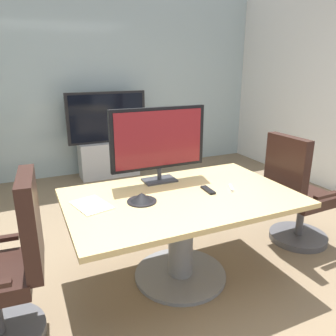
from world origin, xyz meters
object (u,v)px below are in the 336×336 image
Objects in this scene: conference_table at (181,219)px; conference_phone at (142,198)px; office_chair_right at (296,199)px; remote_control at (208,190)px; office_chair_left at (7,276)px; wall_display_unit at (108,149)px; tv_monitor at (159,140)px.

conference_table is 0.40m from conference_phone.
office_chair_right is 6.41× the size of remote_control.
wall_display_unit is at bearing 159.27° from office_chair_left.
remote_control reaches higher than conference_table.
office_chair_right is (1.26, 0.04, -0.07)m from conference_table.
tv_monitor reaches higher than wall_display_unit.
office_chair_right is at bearing 1.95° from conference_table.
wall_display_unit is (-1.12, 2.75, -0.01)m from office_chair_right.
office_chair_left and office_chair_right have the same top height.
office_chair_right is 2.97m from wall_display_unit.
office_chair_left is 0.99m from conference_phone.
wall_display_unit reaches higher than conference_phone.
conference_table is 1.61× the size of office_chair_right.
conference_table is at bearing -92.73° from wall_display_unit.
wall_display_unit is at bearing 86.20° from tv_monitor.
remote_control is (0.56, -0.02, -0.02)m from conference_phone.
office_chair_right is 1.47m from tv_monitor.
office_chair_right is 1.06m from remote_control.
conference_phone is at bearing 88.91° from office_chair_right.
tv_monitor is at bearing 126.96° from remote_control.
wall_display_unit reaches higher than conference_table.
tv_monitor is at bearing 73.03° from office_chair_right.
conference_table is 0.68m from tv_monitor.
conference_table is 2.09× the size of tv_monitor.
wall_display_unit is (0.16, 2.41, -0.64)m from tv_monitor.
conference_phone is (-1.58, -0.03, 0.30)m from office_chair_right.
tv_monitor reaches higher than office_chair_left.
conference_table is 1.61× the size of office_chair_left.
conference_table is at bearing -178.83° from remote_control.
wall_display_unit is 2.84m from conference_phone.
remote_control is at bearing 90.54° from office_chair_right.
office_chair_right is at bearing -67.76° from wall_display_unit.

